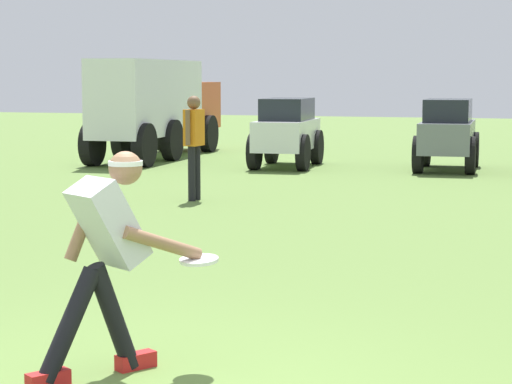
# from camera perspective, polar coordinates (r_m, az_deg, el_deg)

# --- Properties ---
(frisbee_thrower) EXTENTS (0.83, 0.91, 1.39)m
(frisbee_thrower) POSITION_cam_1_polar(r_m,az_deg,el_deg) (6.21, -8.51, -3.30)
(frisbee_thrower) COLOR black
(frisbee_thrower) RESTS_ON ground_plane
(frisbee_in_flight) EXTENTS (0.30, 0.30, 0.05)m
(frisbee_in_flight) POSITION_cam_1_polar(r_m,az_deg,el_deg) (6.36, -3.28, -3.90)
(frisbee_in_flight) COLOR white
(teammate_near_sideline) EXTENTS (0.22, 0.50, 1.56)m
(teammate_near_sideline) POSITION_cam_1_polar(r_m,az_deg,el_deg) (14.87, -3.56, 3.12)
(teammate_near_sideline) COLOR black
(teammate_near_sideline) RESTS_ON ground_plane
(parked_car_slot_a) EXTENTS (1.33, 2.42, 1.40)m
(parked_car_slot_a) POSITION_cam_1_polar(r_m,az_deg,el_deg) (20.39, 1.78, 3.53)
(parked_car_slot_a) COLOR silver
(parked_car_slot_a) RESTS_ON ground_plane
(parked_car_slot_b) EXTENTS (1.29, 2.40, 1.40)m
(parked_car_slot_b) POSITION_cam_1_polar(r_m,az_deg,el_deg) (20.04, 10.89, 3.36)
(parked_car_slot_b) COLOR slate
(parked_car_slot_b) RESTS_ON ground_plane
(box_truck) EXTENTS (1.64, 5.95, 2.20)m
(box_truck) POSITION_cam_1_polar(r_m,az_deg,el_deg) (22.68, -5.71, 5.05)
(box_truck) COLOR #CC4C19
(box_truck) RESTS_ON ground_plane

